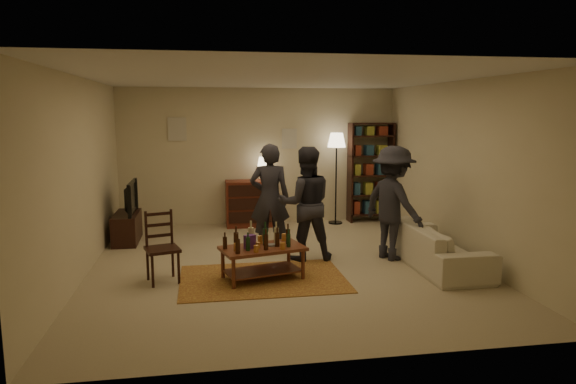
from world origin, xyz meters
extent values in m
plane|color=#C6B793|center=(0.00, 0.00, 0.00)|extent=(6.00, 6.00, 0.00)
plane|color=beige|center=(0.00, 3.00, 1.35)|extent=(5.50, 0.00, 5.50)
plane|color=beige|center=(-2.75, 0.00, 1.35)|extent=(0.00, 6.00, 6.00)
plane|color=beige|center=(2.75, 0.00, 1.35)|extent=(0.00, 6.00, 6.00)
plane|color=beige|center=(0.00, -3.00, 1.35)|extent=(5.50, 0.00, 5.50)
plane|color=white|center=(0.00, 0.00, 2.70)|extent=(6.00, 6.00, 0.00)
cube|color=beige|center=(-1.60, 2.98, 1.90)|extent=(0.35, 0.03, 0.45)
cube|color=beige|center=(0.60, 2.98, 1.70)|extent=(0.30, 0.03, 0.40)
cube|color=brown|center=(-0.37, -0.60, 0.01)|extent=(2.20, 1.50, 0.01)
cube|color=brown|center=(-0.37, -0.60, 0.43)|extent=(1.20, 0.84, 0.04)
cube|color=brown|center=(-0.37, -0.60, 0.12)|extent=(1.08, 0.72, 0.02)
cylinder|color=brown|center=(-0.78, -0.95, 0.20)|extent=(0.05, 0.05, 0.41)
cylinder|color=brown|center=(0.16, -0.71, 0.20)|extent=(0.05, 0.05, 0.41)
cylinder|color=brown|center=(-0.89, -0.49, 0.20)|extent=(0.05, 0.05, 0.41)
cylinder|color=brown|center=(0.04, -0.25, 0.20)|extent=(0.05, 0.05, 0.41)
cylinder|color=#BB722B|center=(-0.72, -0.73, 0.50)|extent=(0.07, 0.07, 0.10)
cylinder|color=#BB722B|center=(-0.48, -0.84, 0.49)|extent=(0.07, 0.07, 0.09)
cylinder|color=#BB722B|center=(-0.38, -0.41, 0.50)|extent=(0.07, 0.07, 0.11)
cylinder|color=#BB722B|center=(-0.12, -0.76, 0.49)|extent=(0.07, 0.07, 0.09)
cylinder|color=#BB722B|center=(-0.03, -0.31, 0.50)|extent=(0.07, 0.07, 0.10)
cylinder|color=#BB722B|center=(-0.43, -0.65, 0.49)|extent=(0.06, 0.06, 0.08)
cube|color=#60328B|center=(-0.55, -0.62, 0.54)|extent=(0.17, 0.15, 0.18)
cylinder|color=gray|center=(-0.25, -0.59, 0.46)|extent=(0.12, 0.12, 0.03)
cube|color=black|center=(-1.68, -0.49, 0.44)|extent=(0.51, 0.51, 0.04)
cylinder|color=black|center=(-1.79, -0.70, 0.22)|extent=(0.04, 0.04, 0.43)
cylinder|color=black|center=(-1.47, -0.61, 0.22)|extent=(0.04, 0.04, 0.43)
cylinder|color=black|center=(-1.89, -0.38, 0.22)|extent=(0.04, 0.04, 0.43)
cylinder|color=black|center=(-1.56, -0.29, 0.22)|extent=(0.04, 0.04, 0.43)
cube|color=black|center=(-1.73, -0.33, 0.71)|extent=(0.33, 0.12, 0.49)
cube|color=black|center=(-2.45, 1.80, 0.25)|extent=(0.40, 1.00, 0.50)
imported|color=black|center=(-2.43, 1.80, 0.78)|extent=(0.13, 0.97, 0.56)
cube|color=maroon|center=(-0.20, 2.72, 0.45)|extent=(1.00, 0.48, 0.90)
cube|color=black|center=(-0.20, 2.47, 0.22)|extent=(0.92, 0.02, 0.22)
cube|color=black|center=(-0.20, 2.47, 0.48)|extent=(0.92, 0.02, 0.22)
cube|color=black|center=(-0.20, 2.47, 0.74)|extent=(0.92, 0.02, 0.22)
cylinder|color=black|center=(0.05, 2.72, 0.92)|extent=(0.12, 0.12, 0.04)
cylinder|color=black|center=(0.05, 2.72, 1.05)|extent=(0.02, 0.02, 0.22)
cone|color=#FFE5B2|center=(0.05, 2.72, 1.26)|extent=(0.26, 0.26, 0.20)
cube|color=black|center=(1.82, 2.78, 1.00)|extent=(0.04, 0.34, 2.00)
cube|color=black|center=(2.68, 2.78, 1.00)|extent=(0.04, 0.34, 2.00)
cube|color=black|center=(2.25, 2.78, 0.15)|extent=(0.90, 0.34, 0.03)
cube|color=black|center=(2.25, 2.78, 0.55)|extent=(0.90, 0.34, 0.03)
cube|color=black|center=(2.25, 2.78, 0.95)|extent=(0.90, 0.34, 0.03)
cube|color=black|center=(2.25, 2.78, 1.35)|extent=(0.90, 0.34, 0.03)
cube|color=black|center=(2.25, 2.78, 1.75)|extent=(0.90, 0.34, 0.03)
cube|color=black|center=(2.25, 2.78, 2.00)|extent=(0.90, 0.34, 0.03)
cube|color=maroon|center=(1.95, 2.78, 0.29)|extent=(0.12, 0.22, 0.26)
cube|color=#255071|center=(2.20, 2.78, 0.29)|extent=(0.15, 0.22, 0.26)
cube|color=#A1A537|center=(2.47, 2.78, 0.29)|extent=(0.18, 0.22, 0.26)
cube|color=#255071|center=(1.95, 2.78, 0.69)|extent=(0.12, 0.22, 0.24)
cube|color=#A1A537|center=(2.20, 2.78, 0.69)|extent=(0.15, 0.22, 0.24)
cube|color=maroon|center=(2.47, 2.78, 0.69)|extent=(0.18, 0.22, 0.24)
cube|color=#A1A537|center=(1.95, 2.78, 1.07)|extent=(0.12, 0.22, 0.22)
cube|color=maroon|center=(2.20, 2.78, 1.07)|extent=(0.15, 0.22, 0.22)
cube|color=#255071|center=(2.47, 2.78, 1.07)|extent=(0.18, 0.22, 0.22)
cube|color=maroon|center=(1.95, 2.78, 1.47)|extent=(0.12, 0.22, 0.20)
cube|color=#255071|center=(2.20, 2.78, 1.47)|extent=(0.15, 0.22, 0.20)
cube|color=#A1A537|center=(2.47, 2.78, 1.47)|extent=(0.18, 0.22, 0.20)
cube|color=#255071|center=(1.95, 2.78, 1.85)|extent=(0.12, 0.22, 0.18)
cube|color=#A1A537|center=(2.20, 2.78, 1.85)|extent=(0.15, 0.22, 0.18)
cube|color=maroon|center=(2.47, 2.78, 1.85)|extent=(0.18, 0.22, 0.18)
cylinder|color=black|center=(1.49, 2.65, 0.01)|extent=(0.28, 0.28, 0.03)
cylinder|color=black|center=(1.49, 2.65, 0.81)|extent=(0.03, 0.03, 1.63)
cone|color=#FFE5B2|center=(1.49, 2.65, 1.68)|extent=(0.36, 0.36, 0.28)
imported|color=beige|center=(2.20, -0.40, 0.30)|extent=(0.81, 2.08, 0.61)
imported|color=#292830|center=(-0.09, 0.77, 0.87)|extent=(0.69, 0.51, 1.74)
imported|color=#292931|center=(0.38, 0.25, 0.86)|extent=(0.85, 0.67, 1.72)
imported|color=#26262D|center=(1.70, 0.06, 0.86)|extent=(1.04, 1.28, 1.73)
camera|label=1|loc=(-1.13, -7.21, 2.22)|focal=32.00mm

